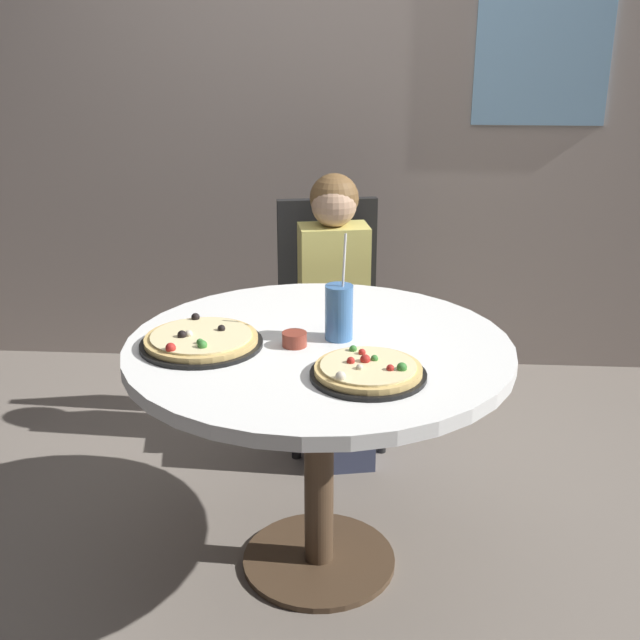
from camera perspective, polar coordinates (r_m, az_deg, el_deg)
ground_plane at (r=2.64m, az=-0.08°, el=-16.87°), size 8.00×8.00×0.00m
wall_with_window at (r=3.79m, az=1.81°, el=18.14°), size 5.20×0.14×2.90m
dining_table at (r=2.31m, az=-0.08°, el=-4.17°), size 1.10×1.10×0.75m
chair_wooden at (r=3.22m, az=0.73°, el=0.97°), size 0.47×0.47×0.95m
diner_child at (r=3.06m, az=1.15°, el=-0.98°), size 0.32×0.43×1.08m
pizza_veggie at (r=2.05m, az=3.45°, el=-3.65°), size 0.30×0.30×0.05m
pizza_cheese at (r=2.26m, az=-8.48°, el=-1.45°), size 0.35×0.35×0.05m
soda_cup at (r=2.27m, az=1.36°, el=0.58°), size 0.08×0.08×0.31m
sauce_bowl at (r=2.24m, az=-1.83°, el=-1.38°), size 0.07×0.07×0.04m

